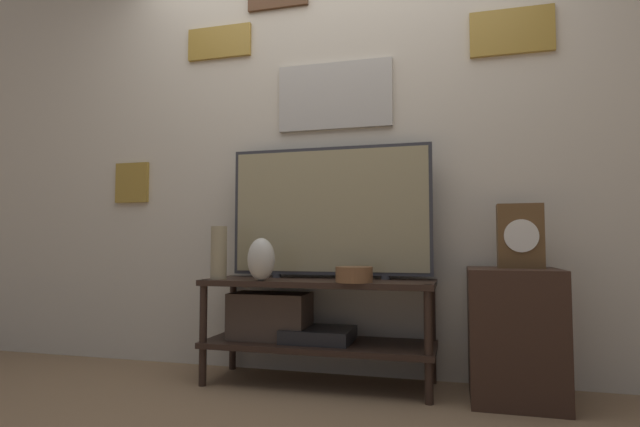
{
  "coord_description": "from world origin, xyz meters",
  "views": [
    {
      "loc": [
        0.71,
        -2.32,
        0.73
      ],
      "look_at": [
        0.01,
        0.25,
        0.9
      ],
      "focal_mm": 28.0,
      "sensor_mm": 36.0,
      "label": 1
    }
  ],
  "objects": [
    {
      "name": "ground_plane",
      "position": [
        0.0,
        0.0,
        0.0
      ],
      "size": [
        12.0,
        12.0,
        0.0
      ],
      "primitive_type": "plane",
      "color": "#846647"
    },
    {
      "name": "wall_back",
      "position": [
        -0.0,
        0.51,
        1.36
      ],
      "size": [
        6.4,
        0.08,
        2.7
      ],
      "color": "beige",
      "rests_on": "ground_plane"
    },
    {
      "name": "media_console",
      "position": [
        -0.1,
        0.25,
        0.34
      ],
      "size": [
        1.21,
        0.42,
        0.55
      ],
      "color": "black",
      "rests_on": "ground_plane"
    },
    {
      "name": "television",
      "position": [
        0.04,
        0.34,
        0.92
      ],
      "size": [
        1.12,
        0.05,
        0.73
      ],
      "color": "#333338",
      "rests_on": "media_console"
    },
    {
      "name": "vase_wide_bowl",
      "position": [
        0.22,
        0.1,
        0.59
      ],
      "size": [
        0.18,
        0.18,
        0.08
      ],
      "color": "brown",
      "rests_on": "media_console"
    },
    {
      "name": "vase_tall_ceramic",
      "position": [
        -0.53,
        0.14,
        0.69
      ],
      "size": [
        0.09,
        0.09,
        0.28
      ],
      "color": "tan",
      "rests_on": "media_console"
    },
    {
      "name": "vase_urn_stoneware",
      "position": [
        -0.26,
        0.09,
        0.66
      ],
      "size": [
        0.14,
        0.12,
        0.22
      ],
      "color": "beige",
      "rests_on": "media_console"
    },
    {
      "name": "side_table",
      "position": [
        0.97,
        0.24,
        0.31
      ],
      "size": [
        0.42,
        0.45,
        0.62
      ],
      "color": "#382319",
      "rests_on": "ground_plane"
    },
    {
      "name": "mantel_clock",
      "position": [
        1.01,
        0.27,
        0.77
      ],
      "size": [
        0.21,
        0.11,
        0.31
      ],
      "color": "brown",
      "rests_on": "side_table"
    }
  ]
}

